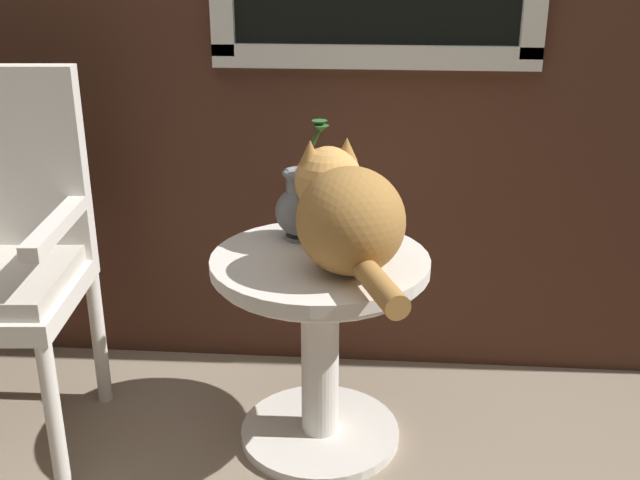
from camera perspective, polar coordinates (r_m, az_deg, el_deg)
wicker_side_table at (r=2.15m, az=0.00°, el=-5.81°), size 0.60×0.60×0.58m
cat at (r=1.97m, az=1.95°, el=2.07°), size 0.36×0.61×0.31m
pewter_vase_with_ivy at (r=2.17m, az=-1.47°, el=2.57°), size 0.15×0.14×0.34m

